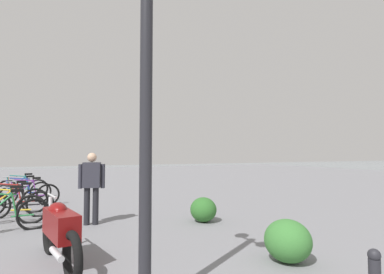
{
  "coord_description": "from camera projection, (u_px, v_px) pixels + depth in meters",
  "views": [
    {
      "loc": [
        0.11,
        2.4,
        1.72
      ],
      "look_at": [
        10.98,
        -2.67,
        2.31
      ],
      "focal_mm": 29.17,
      "sensor_mm": 36.0,
      "label": 1
    }
  ],
  "objects": [
    {
      "name": "bicycle_green",
      "position": [
        6.0,
        216.0,
        6.69
      ],
      "size": [
        0.33,
        1.76,
        0.95
      ],
      "color": "black",
      "rests_on": "ground"
    },
    {
      "name": "bicycle_black",
      "position": [
        18.0,
        204.0,
        8.23
      ],
      "size": [
        0.4,
        1.75,
        0.95
      ],
      "color": "black",
      "rests_on": "ground"
    },
    {
      "name": "bicycle_red",
      "position": [
        13.0,
        201.0,
        8.7
      ],
      "size": [
        0.09,
        1.77,
        0.95
      ],
      "color": "black",
      "rests_on": "ground"
    },
    {
      "name": "bicycle_purple",
      "position": [
        30.0,
        195.0,
        9.96
      ],
      "size": [
        0.14,
        1.77,
        0.95
      ],
      "color": "black",
      "rests_on": "ground"
    },
    {
      "name": "bicycle_teal",
      "position": [
        22.0,
        188.0,
        11.79
      ],
      "size": [
        0.24,
        1.77,
        0.95
      ],
      "color": "black",
      "rests_on": "ground"
    },
    {
      "name": "shrub_low",
      "position": [
        288.0,
        241.0,
        4.9
      ],
      "size": [
        0.78,
        0.7,
        0.66
      ],
      "color": "#387533",
      "rests_on": "ground"
    },
    {
      "name": "bicycle_orange",
      "position": [
        23.0,
        188.0,
        11.83
      ],
      "size": [
        0.33,
        1.76,
        0.95
      ],
      "color": "black",
      "rests_on": "ground"
    },
    {
      "name": "shrub_round",
      "position": [
        203.0,
        210.0,
        7.73
      ],
      "size": [
        0.71,
        0.64,
        0.6
      ],
      "color": "#2D6628",
      "rests_on": "ground"
    },
    {
      "name": "motorcycle",
      "position": [
        60.0,
        231.0,
        4.81
      ],
      "size": [
        2.16,
        0.53,
        1.06
      ],
      "color": "black",
      "rests_on": "ground"
    },
    {
      "name": "bicycle_yellow",
      "position": [
        7.0,
        209.0,
        7.46
      ],
      "size": [
        0.41,
        1.75,
        0.95
      ],
      "color": "black",
      "rests_on": "ground"
    },
    {
      "name": "lamppost",
      "position": [
        146.0,
        70.0,
        3.49
      ],
      "size": [
        0.98,
        0.28,
        3.97
      ],
      "color": "#232328",
      "rests_on": "ground"
    },
    {
      "name": "pedestrian",
      "position": [
        92.0,
        183.0,
        7.46
      ],
      "size": [
        0.34,
        0.6,
        1.71
      ],
      "color": "black",
      "rests_on": "ground"
    },
    {
      "name": "bicycle_blue",
      "position": [
        24.0,
        192.0,
        10.61
      ],
      "size": [
        0.49,
        1.73,
        0.95
      ],
      "color": "black",
      "rests_on": "ground"
    }
  ]
}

